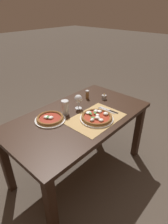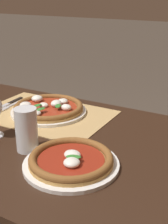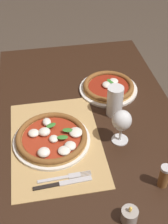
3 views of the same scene
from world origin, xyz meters
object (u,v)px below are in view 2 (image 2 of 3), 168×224
(fork, at_px, (9,106))
(pizza_far, at_px, (71,161))
(knife, at_px, (7,105))
(pint_glass, at_px, (27,130))
(pizza_near, at_px, (48,108))

(fork, bearing_deg, pizza_far, 150.29)
(pizza_far, relative_size, knife, 1.34)
(pint_glass, bearing_deg, knife, -38.78)
(pizza_far, distance_m, knife, 0.60)
(fork, relative_size, knife, 0.93)
(knife, bearing_deg, pint_glass, 141.22)
(pizza_near, bearing_deg, fork, 8.27)
(pizza_near, bearing_deg, pint_glass, 113.77)
(pizza_near, xyz_separation_m, pizza_far, (-0.31, 0.31, -0.00))
(pizza_near, distance_m, fork, 0.19)
(pint_glass, bearing_deg, pizza_near, -66.23)
(pizza_near, distance_m, pizza_far, 0.44)
(pizza_far, bearing_deg, fork, -29.71)
(knife, bearing_deg, fork, 156.60)
(pizza_far, bearing_deg, knife, -29.42)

